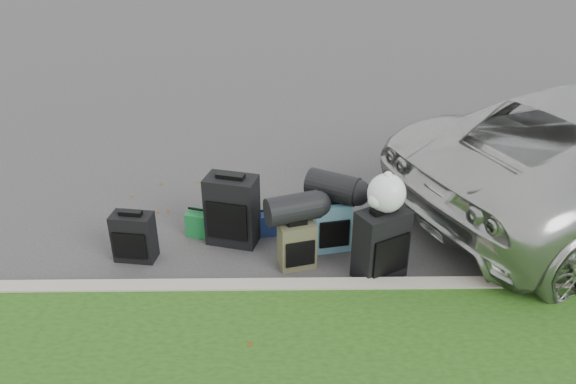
{
  "coord_description": "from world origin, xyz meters",
  "views": [
    {
      "loc": [
        -0.18,
        -5.54,
        3.59
      ],
      "look_at": [
        -0.1,
        0.2,
        0.55
      ],
      "focal_mm": 35.0,
      "sensor_mm": 36.0,
      "label": 1
    }
  ],
  "objects_px": {
    "suitcase_large_black_left": "(232,210)",
    "tote_navy": "(269,223)",
    "suitcase_olive": "(297,245)",
    "suitcase_teal": "(331,226)",
    "tote_green": "(199,223)",
    "suitcase_small_black": "(134,237)",
    "suitcase_large_black_right": "(381,245)"
  },
  "relations": [
    {
      "from": "suitcase_olive",
      "to": "suitcase_large_black_right",
      "type": "bearing_deg",
      "value": -27.68
    },
    {
      "from": "tote_green",
      "to": "suitcase_large_black_left",
      "type": "bearing_deg",
      "value": -1.85
    },
    {
      "from": "suitcase_large_black_right",
      "to": "tote_navy",
      "type": "distance_m",
      "value": 1.49
    },
    {
      "from": "suitcase_small_black",
      "to": "tote_green",
      "type": "relative_size",
      "value": 1.86
    },
    {
      "from": "suitcase_large_black_right",
      "to": "tote_green",
      "type": "relative_size",
      "value": 2.61
    },
    {
      "from": "suitcase_large_black_right",
      "to": "suitcase_teal",
      "type": "bearing_deg",
      "value": 101.63
    },
    {
      "from": "suitcase_small_black",
      "to": "suitcase_olive",
      "type": "xyz_separation_m",
      "value": [
        1.78,
        -0.17,
        -0.02
      ]
    },
    {
      "from": "suitcase_large_black_left",
      "to": "tote_green",
      "type": "relative_size",
      "value": 2.74
    },
    {
      "from": "suitcase_large_black_left",
      "to": "suitcase_olive",
      "type": "xyz_separation_m",
      "value": [
        0.73,
        -0.51,
        -0.15
      ]
    },
    {
      "from": "suitcase_small_black",
      "to": "suitcase_olive",
      "type": "bearing_deg",
      "value": 2.97
    },
    {
      "from": "suitcase_large_black_left",
      "to": "tote_green",
      "type": "distance_m",
      "value": 0.51
    },
    {
      "from": "tote_navy",
      "to": "suitcase_large_black_left",
      "type": "bearing_deg",
      "value": -164.12
    },
    {
      "from": "suitcase_teal",
      "to": "suitcase_large_black_right",
      "type": "xyz_separation_m",
      "value": [
        0.47,
        -0.54,
        0.1
      ]
    },
    {
      "from": "suitcase_large_black_left",
      "to": "suitcase_teal",
      "type": "relative_size",
      "value": 1.4
    },
    {
      "from": "suitcase_large_black_left",
      "to": "suitcase_teal",
      "type": "bearing_deg",
      "value": 6.91
    },
    {
      "from": "suitcase_large_black_left",
      "to": "tote_navy",
      "type": "bearing_deg",
      "value": 37.35
    },
    {
      "from": "suitcase_small_black",
      "to": "suitcase_large_black_left",
      "type": "distance_m",
      "value": 1.12
    },
    {
      "from": "tote_green",
      "to": "tote_navy",
      "type": "relative_size",
      "value": 1.12
    },
    {
      "from": "suitcase_teal",
      "to": "suitcase_large_black_right",
      "type": "bearing_deg",
      "value": -59.9
    },
    {
      "from": "suitcase_small_black",
      "to": "suitcase_large_black_right",
      "type": "bearing_deg",
      "value": 0.55
    },
    {
      "from": "suitcase_teal",
      "to": "suitcase_small_black",
      "type": "bearing_deg",
      "value": 174.04
    },
    {
      "from": "suitcase_small_black",
      "to": "tote_navy",
      "type": "height_order",
      "value": "suitcase_small_black"
    },
    {
      "from": "suitcase_large_black_left",
      "to": "tote_green",
      "type": "xyz_separation_m",
      "value": [
        -0.42,
        0.15,
        -0.26
      ]
    },
    {
      "from": "suitcase_small_black",
      "to": "suitcase_olive",
      "type": "height_order",
      "value": "suitcase_small_black"
    },
    {
      "from": "suitcase_olive",
      "to": "suitcase_small_black",
      "type": "bearing_deg",
      "value": 159.63
    },
    {
      "from": "suitcase_large_black_left",
      "to": "suitcase_large_black_right",
      "type": "height_order",
      "value": "suitcase_large_black_left"
    },
    {
      "from": "suitcase_large_black_left",
      "to": "tote_navy",
      "type": "relative_size",
      "value": 3.07
    },
    {
      "from": "suitcase_olive",
      "to": "tote_navy",
      "type": "xyz_separation_m",
      "value": [
        -0.32,
        0.68,
        -0.13
      ]
    },
    {
      "from": "suitcase_olive",
      "to": "suitcase_teal",
      "type": "xyz_separation_m",
      "value": [
        0.4,
        0.35,
        0.03
      ]
    },
    {
      "from": "suitcase_olive",
      "to": "suitcase_teal",
      "type": "height_order",
      "value": "suitcase_teal"
    },
    {
      "from": "tote_green",
      "to": "suitcase_large_black_right",
      "type": "bearing_deg",
      "value": -5.54
    },
    {
      "from": "suitcase_small_black",
      "to": "suitcase_teal",
      "type": "relative_size",
      "value": 0.94
    }
  ]
}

